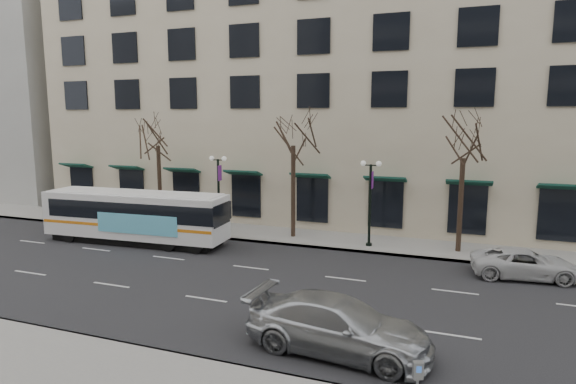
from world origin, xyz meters
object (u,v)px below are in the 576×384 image
at_px(city_bus, 136,215).
at_px(pay_station, 418,374).
at_px(tree_far_mid, 293,130).
at_px(lamp_post_left, 219,190).
at_px(tree_far_right, 464,141).
at_px(tree_far_left, 157,132).
at_px(lamp_post_right, 370,199).
at_px(silver_car, 338,325).
at_px(white_pickup, 526,264).

bearing_deg(city_bus, pay_station, -36.41).
distance_m(tree_far_mid, lamp_post_left, 6.40).
distance_m(tree_far_right, lamp_post_left, 15.40).
bearing_deg(tree_far_left, tree_far_right, 0.00).
xyz_separation_m(city_bus, pay_station, (17.95, -11.74, -0.70)).
bearing_deg(pay_station, tree_far_mid, 100.62).
height_order(lamp_post_left, lamp_post_right, same).
height_order(lamp_post_right, pay_station, lamp_post_right).
relative_size(tree_far_mid, city_bus, 0.72).
bearing_deg(tree_far_right, silver_car, -104.53).
bearing_deg(city_bus, lamp_post_right, 12.12).
bearing_deg(white_pickup, lamp_post_right, 65.21).
distance_m(tree_far_mid, lamp_post_right, 6.41).
distance_m(silver_car, white_pickup, 12.32).
distance_m(lamp_post_left, pay_station, 21.14).
bearing_deg(white_pickup, lamp_post_left, 75.04).
relative_size(tree_far_mid, tree_far_right, 1.06).
height_order(lamp_post_left, pay_station, lamp_post_left).
relative_size(lamp_post_left, lamp_post_right, 1.00).
distance_m(city_bus, white_pickup, 21.88).
bearing_deg(silver_car, lamp_post_left, 46.03).
height_order(tree_far_left, white_pickup, tree_far_left).
bearing_deg(city_bus, silver_car, -34.68).
height_order(tree_far_mid, silver_car, tree_far_mid).
relative_size(tree_far_left, pay_station, 6.84).
xyz_separation_m(tree_far_left, white_pickup, (23.13, -3.27, -6.01)).
distance_m(tree_far_mid, white_pickup, 14.89).
relative_size(tree_far_right, white_pickup, 1.62).
xyz_separation_m(tree_far_left, tree_far_mid, (10.00, 0.00, 0.21)).
distance_m(tree_far_left, lamp_post_right, 15.48).
bearing_deg(lamp_post_left, white_pickup, -8.39).
distance_m(tree_far_right, lamp_post_right, 6.11).
height_order(tree_far_mid, lamp_post_right, tree_far_mid).
xyz_separation_m(tree_far_right, silver_car, (-3.53, -13.64, -5.52)).
distance_m(tree_far_left, tree_far_right, 20.00).
bearing_deg(tree_far_left, white_pickup, -8.06).
xyz_separation_m(lamp_post_right, pay_station, (4.24, -15.50, -1.91)).
bearing_deg(lamp_post_left, tree_far_right, 2.29).
bearing_deg(silver_car, lamp_post_right, 11.10).
relative_size(lamp_post_left, white_pickup, 1.05).
relative_size(tree_far_left, city_bus, 0.70).
height_order(city_bus, silver_car, city_bus).
relative_size(tree_far_left, silver_car, 1.34).
relative_size(city_bus, white_pickup, 2.38).
xyz_separation_m(tree_far_mid, lamp_post_right, (5.01, -0.60, -3.96)).
distance_m(tree_far_left, silver_car, 22.15).
bearing_deg(silver_car, white_pickup, -28.02).
distance_m(city_bus, pay_station, 21.46).
bearing_deg(tree_far_mid, tree_far_left, -180.00).
distance_m(lamp_post_left, white_pickup, 18.46).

